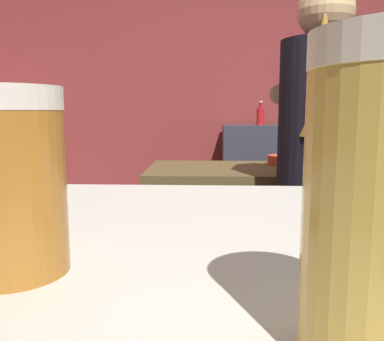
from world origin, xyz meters
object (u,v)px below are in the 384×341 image
chefs_knife (354,169)px  bottle_soy (308,112)px  mini_fridge (4,194)px  mixing_bowl (285,160)px  bottle_vinegar (299,115)px  bottle_hot_sauce (260,116)px  bartender (319,164)px  pint_glass_far (10,182)px

chefs_knife → bottle_soy: 1.40m
mini_fridge → chefs_knife: bearing=-24.8°
mini_fridge → mixing_bowl: (2.07, -0.94, 0.39)m
chefs_knife → bottle_vinegar: (-0.01, 1.28, 0.25)m
mini_fridge → chefs_knife: mini_fridge is taller
mixing_bowl → bottle_hot_sauce: (0.00, 1.16, 0.23)m
mini_fridge → bottle_soy: 2.57m
mini_fridge → bottle_hot_sauce: bearing=6.0°
mixing_bowl → mini_fridge: bearing=155.7°
bartender → bottle_soy: 1.82m
mini_fridge → bottle_vinegar: 2.46m
bottle_vinegar → bottle_hot_sauce: bearing=172.0°
mixing_bowl → bottle_soy: bearing=71.6°
bartender → mixing_bowl: 0.58m
bartender → chefs_knife: (0.28, 0.41, -0.08)m
bartender → bottle_hot_sauce: 1.74m
chefs_knife → bottle_hot_sauce: (-0.32, 1.32, 0.25)m
mini_fridge → bottle_hot_sauce: bottle_hot_sauce is taller
bartender → mixing_bowl: size_ratio=8.89×
mini_fridge → bartender: bartender is taller
mixing_bowl → bottle_soy: size_ratio=0.73×
mixing_bowl → pint_glass_far: 2.06m
bottle_vinegar → chefs_knife: bearing=-89.3°
bottle_vinegar → mini_fridge: bearing=-175.7°
chefs_knife → bottle_soy: (0.08, 1.37, 0.28)m
mini_fridge → bartender: (2.11, -1.51, 0.45)m
mixing_bowl → chefs_knife: 0.36m
bartender → mini_fridge: bearing=71.1°
mini_fridge → chefs_knife: 2.66m
pint_glass_far → bottle_vinegar: bearing=74.4°
mini_fridge → bottle_hot_sauce: 2.18m
bartender → pint_glass_far: bartender is taller
mini_fridge → pint_glass_far: size_ratio=7.64×
bartender → pint_glass_far: 1.52m
bartender → chefs_knife: size_ratio=7.03×
mini_fridge → pint_glass_far: bearing=-62.4°
mini_fridge → chefs_knife: (2.39, -1.10, 0.37)m
pint_glass_far → bottle_hot_sauce: bottle_hot_sauce is taller
mini_fridge → bottle_hot_sauce: size_ratio=5.47×
pint_glass_far → bottle_vinegar: size_ratio=0.69×
bartender → pint_glass_far: bearing=173.7°
bottle_vinegar → mixing_bowl: bearing=-105.2°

